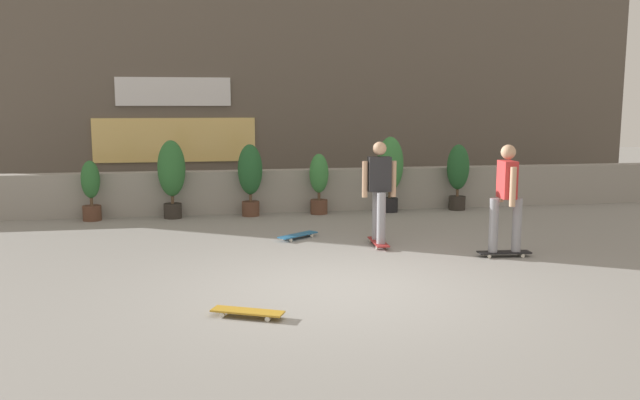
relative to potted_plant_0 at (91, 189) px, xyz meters
The scene contains 13 objects.
ground_plane 6.80m from the potted_plant_0, 55.04° to the right, with size 48.00×48.00×0.00m, color gray.
planter_wall 3.91m from the potted_plant_0, ahead, with size 18.00×0.40×0.90m, color gray.
building_backdrop 6.46m from the potted_plant_0, 48.93° to the left, with size 20.00×2.08×6.50m.
potted_plant_0 is the anchor object (origin of this frame).
potted_plant_1 1.59m from the potted_plant_0, ahead, with size 0.55×0.55×1.58m.
potted_plant_2 3.15m from the potted_plant_0, ahead, with size 0.50×0.50×1.48m.
potted_plant_3 4.57m from the potted_plant_0, ahead, with size 0.40×0.40×1.27m.
potted_plant_4 6.12m from the potted_plant_0, ahead, with size 0.57×0.57×1.61m.
potted_plant_5 7.64m from the potted_plant_0, ahead, with size 0.48×0.48×1.43m.
skater_far_left 7.95m from the potted_plant_0, 32.91° to the right, with size 0.81×0.56×1.70m.
skater_far_right 5.96m from the potted_plant_0, 33.09° to the right, with size 0.56×0.81×1.70m.
skateboard_near_camera 7.03m from the potted_plant_0, 67.77° to the right, with size 0.81×0.52×0.08m.
skateboard_aside 4.54m from the potted_plant_0, 33.07° to the right, with size 0.75×0.65×0.08m.
Camera 1 is at (-1.63, -7.75, 2.28)m, focal length 36.50 mm.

